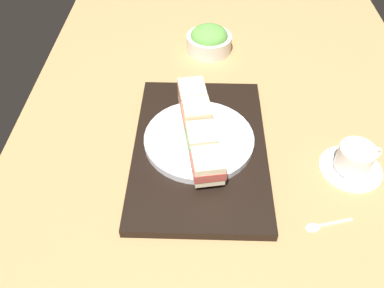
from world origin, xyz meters
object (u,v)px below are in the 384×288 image
object	(u,v)px
sandwich_nearmost	(192,96)
salad_bowl	(209,40)
sandwich_plate	(199,139)
sandwich_farmost	(208,166)
sandwich_inner_near	(197,116)
teaspoon	(319,225)
sandwich_inner_far	(202,140)
coffee_cup	(354,160)

from	to	relation	value
sandwich_nearmost	salad_bowl	world-z (taller)	sandwich_nearmost
sandwich_plate	sandwich_nearmost	xyz separation A→B (cm)	(-10.10, -1.77, 3.66)
sandwich_farmost	salad_bowl	xyz separation A→B (cm)	(-48.84, 0.45, -2.77)
sandwich_inner_near	teaspoon	xyz separation A→B (cm)	(22.48, 23.11, -6.26)
sandwich_inner_near	sandwich_farmost	distance (cm)	13.69
salad_bowl	sandwich_farmost	bearing A→B (deg)	-0.52
sandwich_nearmost	sandwich_farmost	bearing A→B (deg)	9.94
sandwich_nearmost	sandwich_inner_far	bearing A→B (deg)	9.94
sandwich_inner_near	sandwich_inner_far	xyz separation A→B (cm)	(6.74, 1.18, -0.44)
sandwich_inner_far	coffee_cup	distance (cm)	31.47
sandwich_inner_far	coffee_cup	xyz separation A→B (cm)	(1.60, 31.24, -3.53)
sandwich_inner_near	coffee_cup	xyz separation A→B (cm)	(8.34, 32.42, -3.97)
teaspoon	salad_bowl	bearing A→B (deg)	-160.66
sandwich_inner_far	salad_bowl	xyz separation A→B (cm)	(-42.10, 1.63, -2.88)
sandwich_inner_near	sandwich_inner_far	size ratio (longest dim) A/B	1.00
teaspoon	sandwich_inner_far	bearing A→B (deg)	-125.68
salad_bowl	coffee_cup	world-z (taller)	salad_bowl
sandwich_farmost	sandwich_plate	bearing A→B (deg)	-170.06
coffee_cup	sandwich_inner_near	bearing A→B (deg)	-104.42
sandwich_plate	sandwich_farmost	world-z (taller)	sandwich_farmost
sandwich_plate	coffee_cup	world-z (taller)	coffee_cup
sandwich_nearmost	sandwich_inner_near	xyz separation A→B (cm)	(6.74, 1.18, 0.09)
teaspoon	sandwich_plate	bearing A→B (deg)	-130.32
sandwich_farmost	coffee_cup	xyz separation A→B (cm)	(-5.14, 30.05, -3.42)
sandwich_inner_far	sandwich_farmost	bearing A→B (deg)	9.94
sandwich_plate	sandwich_nearmost	size ratio (longest dim) A/B	3.05
sandwich_inner_far	sandwich_plate	bearing A→B (deg)	-170.06
sandwich_plate	sandwich_inner_far	bearing A→B (deg)	9.94
sandwich_plate	sandwich_nearmost	world-z (taller)	sandwich_nearmost
sandwich_inner_near	salad_bowl	xyz separation A→B (cm)	(-35.37, 2.81, -3.32)
sandwich_nearmost	coffee_cup	world-z (taller)	sandwich_nearmost
sandwich_inner_far	coffee_cup	size ratio (longest dim) A/B	0.60
sandwich_plate	sandwich_inner_near	bearing A→B (deg)	-170.06
sandwich_inner_near	coffee_cup	bearing A→B (deg)	75.58
sandwich_inner_near	sandwich_farmost	xyz separation A→B (cm)	(13.47, 2.36, -0.55)
sandwich_plate	teaspoon	size ratio (longest dim) A/B	2.50
salad_bowl	sandwich_plate	bearing A→B (deg)	-3.28
sandwich_plate	sandwich_inner_near	xyz separation A→B (cm)	(-3.37, -0.59, 3.75)
teaspoon	coffee_cup	bearing A→B (deg)	146.66
sandwich_inner_near	sandwich_farmost	bearing A→B (deg)	9.94
sandwich_inner_near	coffee_cup	size ratio (longest dim) A/B	0.60
sandwich_nearmost	sandwich_plate	bearing A→B (deg)	9.94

